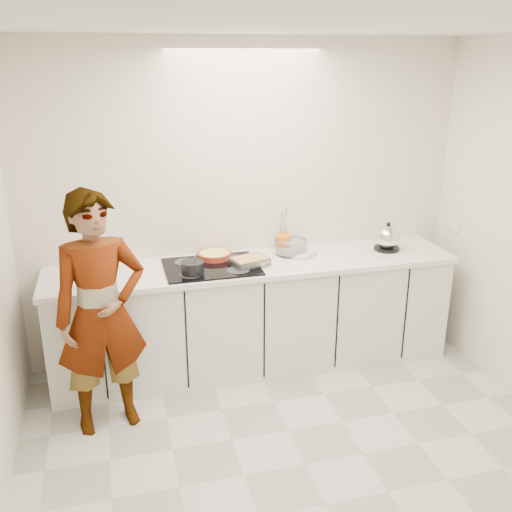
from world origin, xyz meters
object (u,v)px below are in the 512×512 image
object	(u,v)px
kettle	(387,238)
cook	(101,314)
utensil_crock	(284,244)
hob	(211,267)
baking_dish	(249,261)
mixing_bowl	(291,247)
saucepan	(193,268)
tart_dish	(215,255)

from	to	relation	value
kettle	cook	bearing A→B (deg)	-167.06
kettle	utensil_crock	xyz separation A→B (m)	(-0.86, 0.15, -0.03)
hob	utensil_crock	size ratio (longest dim) A/B	4.88
baking_dish	utensil_crock	world-z (taller)	utensil_crock
kettle	cook	world-z (taller)	cook
mixing_bowl	saucepan	bearing A→B (deg)	-161.75
saucepan	mixing_bowl	distance (m)	0.90
tart_dish	kettle	xyz separation A→B (m)	(1.44, -0.13, 0.06)
hob	utensil_crock	distance (m)	0.68
cook	saucepan	bearing A→B (deg)	16.41
kettle	saucepan	bearing A→B (deg)	-174.03
baking_dish	utensil_crock	xyz separation A→B (m)	(0.35, 0.24, 0.03)
mixing_bowl	kettle	xyz separation A→B (m)	(0.81, -0.11, 0.05)
hob	mixing_bowl	distance (m)	0.71
hob	mixing_bowl	bearing A→B (deg)	12.44
mixing_bowl	kettle	world-z (taller)	kettle
tart_dish	baking_dish	distance (m)	0.32
hob	mixing_bowl	xyz separation A→B (m)	(0.69, 0.15, 0.05)
saucepan	cook	size ratio (longest dim) A/B	0.12
baking_dish	cook	world-z (taller)	cook
mixing_bowl	cook	size ratio (longest dim) A/B	0.17
kettle	utensil_crock	bearing A→B (deg)	169.76
hob	saucepan	distance (m)	0.22
baking_dish	utensil_crock	bearing A→B (deg)	34.36
tart_dish	baking_dish	bearing A→B (deg)	-43.10
baking_dish	mixing_bowl	bearing A→B (deg)	25.69
saucepan	baking_dish	size ratio (longest dim) A/B	0.60
baking_dish	kettle	size ratio (longest dim) A/B	1.34
tart_dish	mixing_bowl	distance (m)	0.63
mixing_bowl	kettle	distance (m)	0.82
saucepan	cook	xyz separation A→B (m)	(-0.67, -0.36, -0.13)
hob	tart_dish	xyz separation A→B (m)	(0.06, 0.18, 0.03)
saucepan	baking_dish	bearing A→B (deg)	11.13
hob	baking_dish	size ratio (longest dim) A/B	2.23
kettle	utensil_crock	size ratio (longest dim) A/B	1.63
utensil_crock	kettle	bearing A→B (deg)	-10.24
utensil_crock	tart_dish	bearing A→B (deg)	-177.85
baking_dish	mixing_bowl	xyz separation A→B (m)	(0.40, 0.19, 0.01)
tart_dish	saucepan	size ratio (longest dim) A/B	1.81
cook	kettle	bearing A→B (deg)	0.93
saucepan	kettle	bearing A→B (deg)	5.97
hob	saucepan	xyz separation A→B (m)	(-0.16, -0.13, 0.05)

